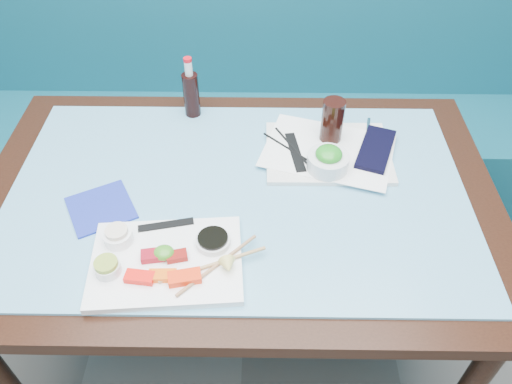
{
  "coord_description": "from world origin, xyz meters",
  "views": [
    {
      "loc": [
        0.06,
        0.5,
        1.7
      ],
      "look_at": [
        0.05,
        1.4,
        0.8
      ],
      "focal_mm": 35.0,
      "sensor_mm": 36.0,
      "label": 1
    }
  ],
  "objects_px": {
    "dining_table": "(238,214)",
    "sashimi_plate": "(167,262)",
    "cola_bottle_body": "(191,95)",
    "blue_napkin": "(101,208)",
    "cola_glass": "(332,121)",
    "serving_tray": "(328,152)",
    "seaweed_bowl": "(328,162)",
    "booth_bench": "(248,118)"
  },
  "relations": [
    {
      "from": "sashimi_plate",
      "to": "blue_napkin",
      "type": "height_order",
      "value": "sashimi_plate"
    },
    {
      "from": "seaweed_bowl",
      "to": "cola_glass",
      "type": "relative_size",
      "value": 0.87
    },
    {
      "from": "dining_table",
      "to": "cola_bottle_body",
      "type": "height_order",
      "value": "cola_bottle_body"
    },
    {
      "from": "booth_bench",
      "to": "sashimi_plate",
      "type": "bearing_deg",
      "value": -98.11
    },
    {
      "from": "seaweed_bowl",
      "to": "cola_bottle_body",
      "type": "xyz_separation_m",
      "value": [
        -0.4,
        0.27,
        0.03
      ]
    },
    {
      "from": "seaweed_bowl",
      "to": "cola_bottle_body",
      "type": "distance_m",
      "value": 0.48
    },
    {
      "from": "booth_bench",
      "to": "dining_table",
      "type": "xyz_separation_m",
      "value": [
        0.0,
        -0.84,
        0.29
      ]
    },
    {
      "from": "cola_glass",
      "to": "cola_bottle_body",
      "type": "relative_size",
      "value": 0.94
    },
    {
      "from": "dining_table",
      "to": "blue_napkin",
      "type": "bearing_deg",
      "value": -168.52
    },
    {
      "from": "serving_tray",
      "to": "cola_glass",
      "type": "height_order",
      "value": "cola_glass"
    },
    {
      "from": "sashimi_plate",
      "to": "blue_napkin",
      "type": "xyz_separation_m",
      "value": [
        -0.2,
        0.17,
        -0.01
      ]
    },
    {
      "from": "dining_table",
      "to": "cola_bottle_body",
      "type": "relative_size",
      "value": 9.99
    },
    {
      "from": "booth_bench",
      "to": "cola_glass",
      "type": "height_order",
      "value": "booth_bench"
    },
    {
      "from": "seaweed_bowl",
      "to": "blue_napkin",
      "type": "xyz_separation_m",
      "value": [
        -0.59,
        -0.15,
        -0.03
      ]
    },
    {
      "from": "blue_napkin",
      "to": "cola_glass",
      "type": "bearing_deg",
      "value": 24.46
    },
    {
      "from": "cola_glass",
      "to": "booth_bench",
      "type": "bearing_deg",
      "value": 112.72
    },
    {
      "from": "serving_tray",
      "to": "booth_bench",
      "type": "bearing_deg",
      "value": 110.04
    },
    {
      "from": "booth_bench",
      "to": "sashimi_plate",
      "type": "height_order",
      "value": "booth_bench"
    },
    {
      "from": "dining_table",
      "to": "sashimi_plate",
      "type": "relative_size",
      "value": 4.03
    },
    {
      "from": "dining_table",
      "to": "cola_bottle_body",
      "type": "xyz_separation_m",
      "value": [
        -0.15,
        0.35,
        0.16
      ]
    },
    {
      "from": "serving_tray",
      "to": "cola_bottle_body",
      "type": "relative_size",
      "value": 2.52
    },
    {
      "from": "booth_bench",
      "to": "dining_table",
      "type": "relative_size",
      "value": 2.14
    },
    {
      "from": "seaweed_bowl",
      "to": "blue_napkin",
      "type": "bearing_deg",
      "value": -165.88
    },
    {
      "from": "booth_bench",
      "to": "cola_bottle_body",
      "type": "distance_m",
      "value": 0.69
    },
    {
      "from": "booth_bench",
      "to": "blue_napkin",
      "type": "bearing_deg",
      "value": -111.03
    },
    {
      "from": "seaweed_bowl",
      "to": "cola_glass",
      "type": "bearing_deg",
      "value": 81.25
    },
    {
      "from": "dining_table",
      "to": "serving_tray",
      "type": "bearing_deg",
      "value": 31.1
    },
    {
      "from": "blue_napkin",
      "to": "booth_bench",
      "type": "bearing_deg",
      "value": 68.97
    },
    {
      "from": "dining_table",
      "to": "serving_tray",
      "type": "distance_m",
      "value": 0.31
    },
    {
      "from": "serving_tray",
      "to": "dining_table",
      "type": "bearing_deg",
      "value": -149.19
    },
    {
      "from": "dining_table",
      "to": "serving_tray",
      "type": "xyz_separation_m",
      "value": [
        0.25,
        0.15,
        0.1
      ]
    },
    {
      "from": "sashimi_plate",
      "to": "cola_glass",
      "type": "height_order",
      "value": "cola_glass"
    },
    {
      "from": "blue_napkin",
      "to": "dining_table",
      "type": "bearing_deg",
      "value": 11.48
    },
    {
      "from": "sashimi_plate",
      "to": "serving_tray",
      "type": "distance_m",
      "value": 0.57
    },
    {
      "from": "serving_tray",
      "to": "cola_glass",
      "type": "distance_m",
      "value": 0.09
    },
    {
      "from": "booth_bench",
      "to": "cola_glass",
      "type": "distance_m",
      "value": 0.83
    },
    {
      "from": "sashimi_plate",
      "to": "serving_tray",
      "type": "height_order",
      "value": "sashimi_plate"
    },
    {
      "from": "sashimi_plate",
      "to": "seaweed_bowl",
      "type": "height_order",
      "value": "seaweed_bowl"
    },
    {
      "from": "cola_bottle_body",
      "to": "dining_table",
      "type": "bearing_deg",
      "value": -65.91
    },
    {
      "from": "blue_napkin",
      "to": "seaweed_bowl",
      "type": "bearing_deg",
      "value": 14.12
    },
    {
      "from": "cola_glass",
      "to": "serving_tray",
      "type": "bearing_deg",
      "value": -100.3
    },
    {
      "from": "dining_table",
      "to": "blue_napkin",
      "type": "distance_m",
      "value": 0.37
    }
  ]
}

